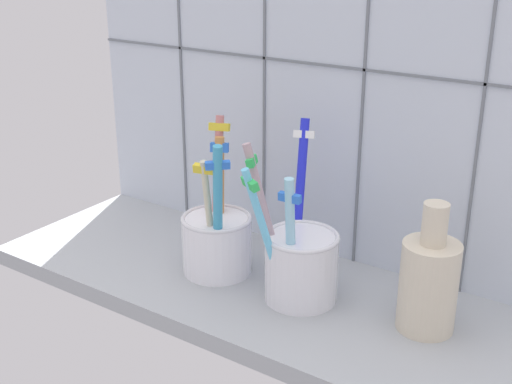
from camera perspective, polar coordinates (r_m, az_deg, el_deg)
The scene contains 5 objects.
counter_slab at distance 75.60cm, azimuth 0.12°, elevation -8.46°, with size 64.00×22.00×2.00cm, color #9EA3A8.
tile_wall_back at distance 77.51cm, azimuth 5.17°, elevation 9.30°, with size 64.00×2.20×45.00cm.
toothbrush_cup_left at distance 75.94cm, azimuth -3.46°, elevation -3.95°, with size 8.07×8.92×17.33cm.
toothbrush_cup_right at distance 70.32cm, azimuth 3.60°, elevation -5.90°, with size 9.91×13.59×17.90cm.
ceramic_vase at distance 67.04cm, azimuth 14.52°, elevation -7.44°, with size 5.65×5.65×13.24cm.
Camera 1 is at (36.70, -54.36, 38.60)cm, focal length 46.89 mm.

